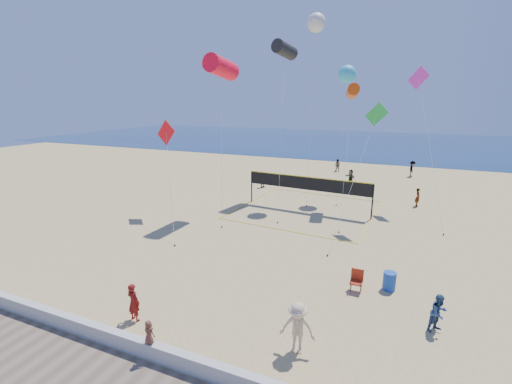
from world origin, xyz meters
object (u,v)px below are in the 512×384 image
at_px(trash_barrel, 389,281).
at_px(volleyball_net, 307,187).
at_px(woman, 134,302).
at_px(camp_chair, 357,279).

bearing_deg(trash_barrel, volleyball_net, 122.71).
xyz_separation_m(woman, camp_chair, (7.60, 5.47, -0.21)).
bearing_deg(camp_chair, woman, -144.00).
bearing_deg(trash_barrel, camp_chair, -153.93).
height_order(camp_chair, volleyball_net, volleyball_net).
bearing_deg(woman, volleyball_net, -91.97).
height_order(woman, volleyball_net, volleyball_net).
bearing_deg(camp_chair, trash_barrel, 26.32).
relative_size(trash_barrel, volleyball_net, 0.08).
distance_m(camp_chair, trash_barrel, 1.50).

